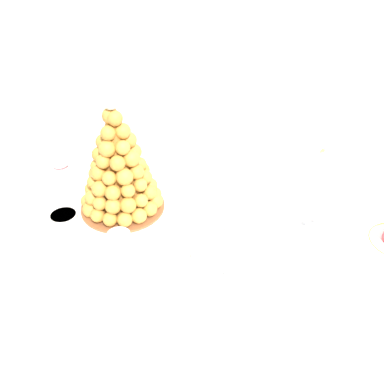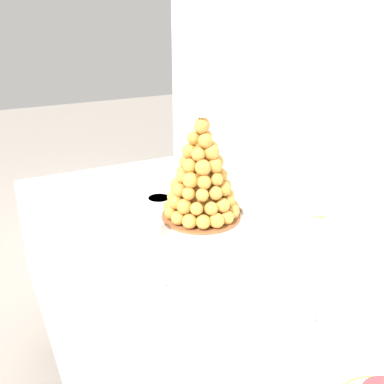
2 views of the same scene
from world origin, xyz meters
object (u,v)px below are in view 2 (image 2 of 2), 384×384
(croquembouche, at_px, (201,176))
(dessert_cup_mid_left, at_px, (150,227))
(dessert_cup_centre, at_px, (181,264))
(dessert_cup_left, at_px, (127,203))
(macaron_goblet, at_px, (319,258))
(wine_glass, at_px, (198,164))
(serving_tray, at_px, (190,227))
(creme_brulee_ramekin, at_px, (159,200))

(croquembouche, relative_size, dessert_cup_mid_left, 5.82)
(dessert_cup_centre, bearing_deg, croquembouche, 142.76)
(dessert_cup_left, distance_m, dessert_cup_centre, 0.41)
(croquembouche, distance_m, macaron_goblet, 0.55)
(dessert_cup_mid_left, bearing_deg, dessert_cup_centre, -0.53)
(dessert_cup_left, relative_size, macaron_goblet, 0.23)
(macaron_goblet, bearing_deg, dessert_cup_mid_left, -161.30)
(croquembouche, xyz_separation_m, wine_glass, (-0.23, 0.11, -0.05))
(dessert_cup_mid_left, height_order, macaron_goblet, macaron_goblet)
(wine_glass, bearing_deg, dessert_cup_centre, -32.01)
(dessert_cup_centre, bearing_deg, serving_tray, 148.21)
(dessert_cup_mid_left, relative_size, macaron_goblet, 0.23)
(dessert_cup_left, height_order, wine_glass, wine_glass)
(dessert_cup_left, bearing_deg, creme_brulee_ramekin, 90.93)
(croquembouche, relative_size, macaron_goblet, 1.35)
(dessert_cup_left, distance_m, dessert_cup_mid_left, 0.19)
(dessert_cup_mid_left, bearing_deg, serving_tray, 87.04)
(dessert_cup_left, relative_size, creme_brulee_ramekin, 0.74)
(croquembouche, bearing_deg, creme_brulee_ramekin, -152.88)
(serving_tray, relative_size, wine_glass, 3.92)
(dessert_cup_mid_left, distance_m, dessert_cup_centre, 0.22)
(dessert_cup_centre, height_order, macaron_goblet, macaron_goblet)
(dessert_cup_left, bearing_deg, croquembouche, 51.35)
(dessert_cup_mid_left, relative_size, wine_glass, 0.44)
(serving_tray, distance_m, creme_brulee_ramekin, 0.20)
(creme_brulee_ramekin, bearing_deg, dessert_cup_mid_left, -29.51)
(serving_tray, height_order, croquembouche, croquembouche)
(croquembouche, xyz_separation_m, dessert_cup_centre, (0.25, -0.19, -0.12))
(creme_brulee_ramekin, relative_size, wine_glass, 0.58)
(croquembouche, height_order, creme_brulee_ramekin, croquembouche)
(wine_glass, bearing_deg, dessert_cup_left, -76.86)
(creme_brulee_ramekin, bearing_deg, dessert_cup_left, -89.07)
(croquembouche, bearing_deg, dessert_cup_left, -128.65)
(serving_tray, xyz_separation_m, dessert_cup_centre, (0.21, -0.13, 0.02))
(dessert_cup_left, distance_m, creme_brulee_ramekin, 0.11)
(dessert_cup_mid_left, distance_m, macaron_goblet, 0.55)
(serving_tray, bearing_deg, dessert_cup_left, -147.12)
(dessert_cup_mid_left, xyz_separation_m, wine_glass, (-0.26, 0.30, 0.07))
(croquembouche, xyz_separation_m, dessert_cup_mid_left, (0.04, -0.19, -0.11))
(creme_brulee_ramekin, height_order, wine_glass, wine_glass)
(macaron_goblet, distance_m, wine_glass, 0.79)
(dessert_cup_centre, bearing_deg, creme_brulee_ramekin, 164.64)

